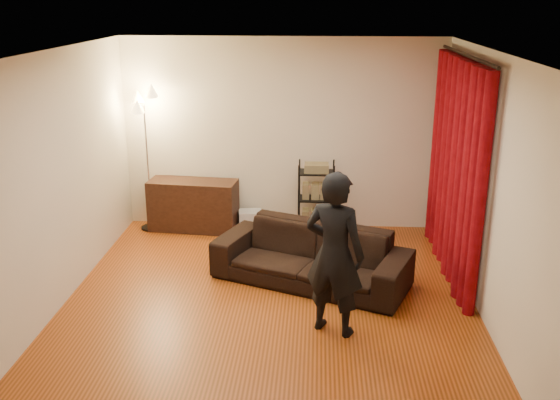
# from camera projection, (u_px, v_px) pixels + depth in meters

# --- Properties ---
(floor) EXTENTS (5.00, 5.00, 0.00)m
(floor) POSITION_uv_depth(u_px,v_px,m) (269.00, 303.00, 6.85)
(floor) COLOR #8F3C15
(floor) RESTS_ON ground
(ceiling) EXTENTS (5.00, 5.00, 0.00)m
(ceiling) POSITION_uv_depth(u_px,v_px,m) (268.00, 52.00, 6.00)
(ceiling) COLOR white
(ceiling) RESTS_ON ground
(wall_back) EXTENTS (5.00, 0.00, 5.00)m
(wall_back) POSITION_uv_depth(u_px,v_px,m) (283.00, 135.00, 8.80)
(wall_back) COLOR beige
(wall_back) RESTS_ON ground
(wall_front) EXTENTS (5.00, 0.00, 5.00)m
(wall_front) POSITION_uv_depth(u_px,v_px,m) (238.00, 297.00, 4.05)
(wall_front) COLOR beige
(wall_front) RESTS_ON ground
(wall_left) EXTENTS (0.00, 5.00, 5.00)m
(wall_left) POSITION_uv_depth(u_px,v_px,m) (56.00, 182.00, 6.56)
(wall_left) COLOR beige
(wall_left) RESTS_ON ground
(wall_right) EXTENTS (0.00, 5.00, 5.00)m
(wall_right) POSITION_uv_depth(u_px,v_px,m) (490.00, 190.00, 6.29)
(wall_right) COLOR beige
(wall_right) RESTS_ON ground
(curtain_rod) EXTENTS (0.04, 2.65, 0.04)m
(curtain_rod) POSITION_uv_depth(u_px,v_px,m) (467.00, 55.00, 6.98)
(curtain_rod) COLOR black
(curtain_rod) RESTS_ON wall_right
(curtain) EXTENTS (0.22, 2.65, 2.55)m
(curtain) POSITION_uv_depth(u_px,v_px,m) (455.00, 168.00, 7.39)
(curtain) COLOR maroon
(curtain) RESTS_ON ground
(sofa) EXTENTS (2.42, 1.67, 0.66)m
(sofa) POSITION_uv_depth(u_px,v_px,m) (311.00, 256.00, 7.26)
(sofa) COLOR black
(sofa) RESTS_ON ground
(person) EXTENTS (0.72, 0.62, 1.67)m
(person) POSITION_uv_depth(u_px,v_px,m) (334.00, 254.00, 6.04)
(person) COLOR black
(person) RESTS_ON ground
(media_cabinet) EXTENTS (1.28, 0.59, 0.73)m
(media_cabinet) POSITION_uv_depth(u_px,v_px,m) (193.00, 205.00, 8.92)
(media_cabinet) COLOR black
(media_cabinet) RESTS_ON ground
(storage_boxes) EXTENTS (0.37, 0.32, 0.27)m
(storage_boxes) POSITION_uv_depth(u_px,v_px,m) (250.00, 220.00, 9.00)
(storage_boxes) COLOR beige
(storage_boxes) RESTS_ON ground
(wire_shelf) EXTENTS (0.50, 0.37, 1.05)m
(wire_shelf) POSITION_uv_depth(u_px,v_px,m) (316.00, 199.00, 8.69)
(wire_shelf) COLOR black
(wire_shelf) RESTS_ON ground
(floor_lamp) EXTENTS (0.41, 0.41, 2.00)m
(floor_lamp) POSITION_uv_depth(u_px,v_px,m) (147.00, 162.00, 8.74)
(floor_lamp) COLOR silver
(floor_lamp) RESTS_ON ground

